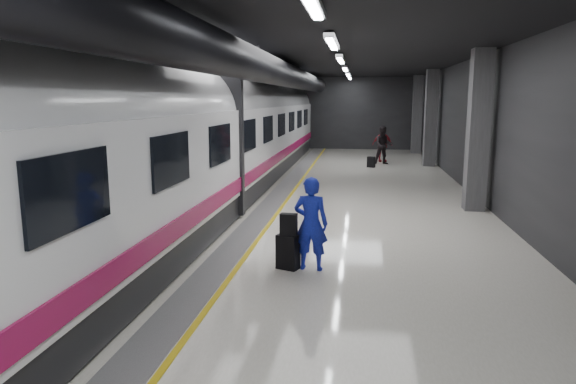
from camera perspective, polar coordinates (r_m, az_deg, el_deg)
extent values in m
plane|color=silver|center=(13.45, 2.32, -3.18)|extent=(40.00, 40.00, 0.00)
cube|color=black|center=(13.16, 2.46, 16.25)|extent=(10.00, 40.00, 0.02)
cube|color=#28282B|center=(33.06, 5.83, 8.68)|extent=(10.00, 0.02, 4.50)
cube|color=#28282B|center=(14.48, -17.84, 6.31)|extent=(0.02, 40.00, 4.50)
cube|color=#28282B|center=(13.57, 24.01, 5.68)|extent=(0.02, 40.00, 4.50)
cube|color=slate|center=(13.64, -3.34, -2.97)|extent=(0.65, 39.80, 0.01)
cube|color=gold|center=(13.57, -1.68, -3.03)|extent=(0.10, 39.80, 0.01)
cylinder|color=black|center=(13.30, -3.30, 13.80)|extent=(0.80, 38.00, 0.80)
cube|color=silver|center=(7.17, 2.60, 20.51)|extent=(0.22, 2.60, 0.10)
cube|color=silver|center=(12.11, 4.93, 16.27)|extent=(0.22, 2.60, 0.10)
cube|color=silver|center=(17.08, 5.87, 14.49)|extent=(0.22, 2.60, 0.10)
cube|color=silver|center=(22.07, 6.38, 13.51)|extent=(0.22, 2.60, 0.10)
cube|color=silver|center=(27.06, 6.71, 12.89)|extent=(0.22, 2.60, 0.10)
cube|color=silver|center=(31.05, 6.89, 12.53)|extent=(0.22, 2.60, 0.10)
cube|color=#515154|center=(15.40, 20.37, 6.37)|extent=(0.55, 0.55, 4.50)
cube|color=#515154|center=(25.25, 15.57, 7.90)|extent=(0.55, 0.55, 4.50)
cube|color=#515154|center=(31.21, 14.15, 8.34)|extent=(0.55, 0.55, 4.50)
cube|color=black|center=(14.06, -10.97, -1.31)|extent=(2.80, 38.00, 0.60)
cube|color=white|center=(13.85, -11.17, 4.37)|extent=(2.90, 38.00, 2.20)
cylinder|color=white|center=(13.79, -11.31, 8.30)|extent=(2.80, 38.00, 2.80)
cube|color=#930D43|center=(13.55, -5.17, 0.98)|extent=(0.04, 38.00, 0.35)
cube|color=black|center=(13.83, -11.20, 5.40)|extent=(3.05, 0.25, 3.80)
cube|color=black|center=(5.96, -23.02, 0.03)|extent=(0.05, 1.60, 0.85)
cube|color=black|center=(8.64, -12.82, 3.53)|extent=(0.05, 1.60, 0.85)
cube|color=black|center=(11.48, -7.53, 5.30)|extent=(0.05, 1.60, 0.85)
cube|color=black|center=(14.38, -4.34, 6.34)|extent=(0.05, 1.60, 0.85)
cube|color=black|center=(17.32, -2.22, 7.02)|extent=(0.05, 1.60, 0.85)
cube|color=black|center=(20.28, -0.71, 7.50)|extent=(0.05, 1.60, 0.85)
cube|color=black|center=(23.24, 0.42, 7.85)|extent=(0.05, 1.60, 0.85)
cube|color=black|center=(26.22, 1.29, 8.12)|extent=(0.05, 1.60, 0.85)
cube|color=black|center=(29.20, 1.99, 8.33)|extent=(0.05, 1.60, 0.85)
imported|color=#1B28CB|center=(9.45, 2.56, -3.53)|extent=(0.67, 0.48, 1.75)
cube|color=black|center=(9.62, 0.00, -6.66)|extent=(0.46, 0.38, 0.65)
cube|color=black|center=(9.44, 0.07, -3.64)|extent=(0.32, 0.20, 0.41)
imported|color=black|center=(25.47, 10.55, 5.13)|extent=(0.97, 0.79, 1.86)
imported|color=maroon|center=(26.51, 10.44, 5.22)|extent=(1.10, 0.65, 1.75)
cube|color=black|center=(24.24, 9.22, 3.31)|extent=(0.40, 0.34, 0.50)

